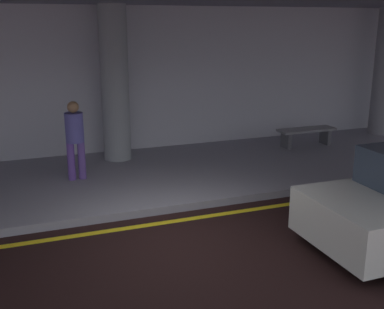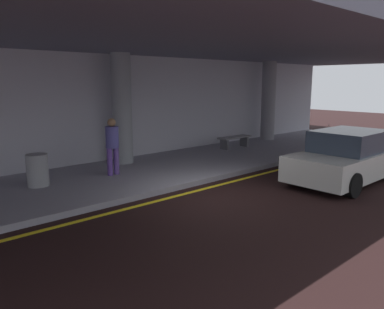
% 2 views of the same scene
% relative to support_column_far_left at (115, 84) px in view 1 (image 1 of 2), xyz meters
% --- Properties ---
extents(ground_plane, '(60.00, 60.00, 0.00)m').
position_rel_support_column_far_left_xyz_m(ground_plane, '(0.00, -4.46, -1.97)').
color(ground_plane, black).
extents(sidewalk, '(26.00, 4.20, 0.15)m').
position_rel_support_column_far_left_xyz_m(sidewalk, '(0.00, -1.36, -1.90)').
color(sidewalk, gray).
rests_on(sidewalk, ground).
extents(lane_stripe_yellow, '(26.00, 0.14, 0.01)m').
position_rel_support_column_far_left_xyz_m(lane_stripe_yellow, '(0.00, -3.82, -1.97)').
color(lane_stripe_yellow, yellow).
rests_on(lane_stripe_yellow, ground).
extents(support_column_far_left, '(0.66, 0.66, 3.65)m').
position_rel_support_column_far_left_xyz_m(support_column_far_left, '(0.00, 0.00, 0.00)').
color(support_column_far_left, gray).
rests_on(support_column_far_left, sidewalk).
extents(terminal_back_wall, '(26.00, 0.30, 3.80)m').
position_rel_support_column_far_left_xyz_m(terminal_back_wall, '(0.00, 0.89, -0.07)').
color(terminal_back_wall, '#B4B4C1').
rests_on(terminal_back_wall, ground).
extents(traveler_with_luggage, '(0.38, 0.38, 1.68)m').
position_rel_support_column_far_left_xyz_m(traveler_with_luggage, '(-1.15, -1.28, -0.86)').
color(traveler_with_luggage, '#57398E').
rests_on(traveler_with_luggage, sidewalk).
extents(bench_metal, '(1.60, 0.50, 0.48)m').
position_rel_support_column_far_left_xyz_m(bench_metal, '(5.04, -0.56, -1.47)').
color(bench_metal, slate).
rests_on(bench_metal, sidewalk).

